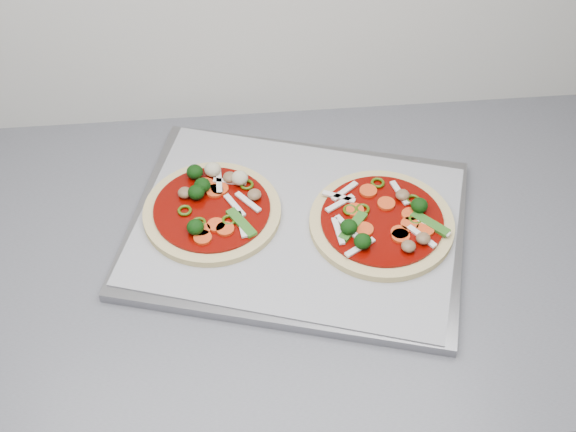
{
  "coord_description": "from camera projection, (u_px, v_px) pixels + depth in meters",
  "views": [
    {
      "loc": [
        0.6,
        0.59,
        1.74
      ],
      "look_at": [
        0.67,
        1.34,
        0.93
      ],
      "focal_mm": 50.0,
      "sensor_mm": 36.0,
      "label": 1
    }
  ],
  "objects": [
    {
      "name": "pizza_left",
      "position": [
        212.0,
        208.0,
        1.13
      ],
      "size": [
        0.2,
        0.2,
        0.03
      ],
      "rotation": [
        0.0,
        0.0,
        -0.03
      ],
      "color": "#D9C582",
      "rests_on": "parchment"
    },
    {
      "name": "baking_tray",
      "position": [
        297.0,
        228.0,
        1.12
      ],
      "size": [
        0.54,
        0.45,
        0.01
      ],
      "primitive_type": "cube",
      "rotation": [
        0.0,
        0.0,
        -0.28
      ],
      "color": "gray",
      "rests_on": "countertop"
    },
    {
      "name": "pizza_right",
      "position": [
        382.0,
        222.0,
        1.11
      ],
      "size": [
        0.28,
        0.28,
        0.03
      ],
      "rotation": [
        0.0,
        0.0,
        -0.6
      ],
      "color": "#D9C582",
      "rests_on": "parchment"
    },
    {
      "name": "parchment",
      "position": [
        297.0,
        224.0,
        1.12
      ],
      "size": [
        0.52,
        0.44,
        0.0
      ],
      "primitive_type": "cube",
      "rotation": [
        0.0,
        0.0,
        -0.31
      ],
      "color": "#9D9CA2",
      "rests_on": "baking_tray"
    }
  ]
}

